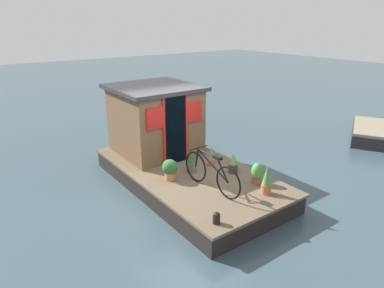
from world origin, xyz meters
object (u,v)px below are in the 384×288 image
potted_plant_thyme (211,156)px  potted_plant_basil (233,163)px  potted_plant_fern (257,173)px  mooring_bollard (216,217)px  potted_plant_ivy (170,169)px  dinghy_boat (370,133)px  potted_plant_lavender (192,161)px  potted_plant_mint (267,180)px  houseboat_cabin (155,119)px  bicycle (211,173)px

potted_plant_thyme → potted_plant_basil: bearing=-168.2°
potted_plant_basil → potted_plant_fern: bearing=-177.6°
mooring_bollard → potted_plant_ivy: bearing=-8.7°
dinghy_boat → potted_plant_basil: bearing=90.1°
potted_plant_fern → potted_plant_thyme: size_ratio=0.96×
potted_plant_ivy → potted_plant_basil: size_ratio=0.97×
potted_plant_lavender → potted_plant_mint: potted_plant_mint is taller
potted_plant_basil → mooring_bollard: bearing=129.9°
potted_plant_thyme → houseboat_cabin: bearing=20.9°
bicycle → potted_plant_basil: bearing=-69.6°
houseboat_cabin → bicycle: (-2.64, 0.21, -0.54)m
mooring_bollard → houseboat_cabin: bearing=-14.5°
potted_plant_ivy → dinghy_boat: (-0.55, -7.83, -0.50)m
potted_plant_ivy → bicycle: bearing=-154.2°
bicycle → mooring_bollard: size_ratio=7.62×
bicycle → potted_plant_thyme: bearing=-39.6°
potted_plant_thyme → potted_plant_lavender: bearing=93.7°
potted_plant_lavender → mooring_bollard: 2.26m
houseboat_cabin → potted_plant_lavender: 1.79m
houseboat_cabin → dinghy_boat: size_ratio=0.78×
potted_plant_lavender → mooring_bollard: bearing=155.1°
houseboat_cabin → potted_plant_basil: 2.50m
houseboat_cabin → potted_plant_lavender: bearing=179.6°
houseboat_cabin → mooring_bollard: houseboat_cabin is taller
potted_plant_fern → potted_plant_thyme: potted_plant_thyme is taller
mooring_bollard → potted_plant_thyme: bearing=-37.2°
potted_plant_fern → dinghy_boat: potted_plant_fern is taller
bicycle → potted_plant_mint: (-0.83, -0.81, -0.08)m
bicycle → potted_plant_ivy: size_ratio=3.58×
bicycle → potted_plant_lavender: size_ratio=3.02×
potted_plant_fern → potted_plant_lavender: (1.34, 0.80, 0.03)m
potted_plant_fern → potted_plant_basil: size_ratio=0.97×
houseboat_cabin → potted_plant_thyme: size_ratio=4.27×
houseboat_cabin → potted_plant_thyme: bearing=-159.1°
potted_plant_thyme → potted_plant_basil: size_ratio=1.01×
potted_plant_ivy → potted_plant_lavender: potted_plant_lavender is taller
potted_plant_basil → potted_plant_mint: (-1.19, 0.16, 0.07)m
potted_plant_fern → potted_plant_basil: potted_plant_basil is taller
potted_plant_ivy → dinghy_boat: size_ratio=0.18×
potted_plant_mint → dinghy_boat: 6.71m
houseboat_cabin → potted_plant_fern: (-3.01, -0.79, -0.68)m
houseboat_cabin → potted_plant_ivy: size_ratio=4.43×
potted_plant_ivy → dinghy_boat: 7.87m
houseboat_cabin → potted_plant_basil: bearing=-161.6°
houseboat_cabin → potted_plant_basil: size_ratio=4.32×
potted_plant_basil → bicycle: bearing=110.4°
houseboat_cabin → mooring_bollard: bearing=165.5°
potted_plant_fern → potted_plant_ivy: same height
houseboat_cabin → potted_plant_lavender: size_ratio=3.74×
bicycle → potted_plant_ivy: bicycle is taller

